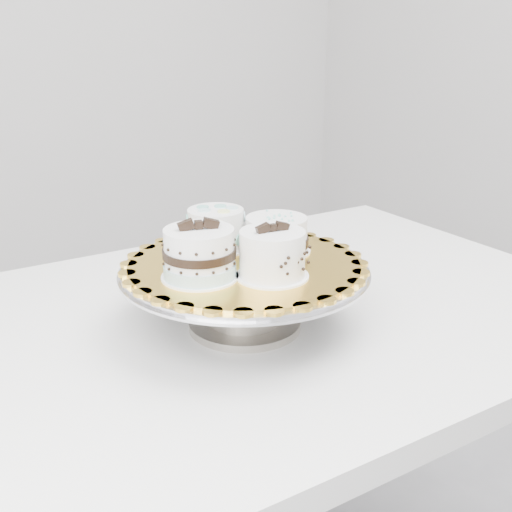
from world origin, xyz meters
TOP-DOWN VIEW (x-y plane):
  - table at (-0.01, 0.16)m, footprint 1.30×0.95m
  - cake_stand at (-0.05, 0.11)m, footprint 0.38×0.38m
  - cake_board at (-0.05, 0.11)m, footprint 0.37×0.37m
  - cake_swirl at (-0.06, 0.04)m, footprint 0.11×0.11m
  - cake_banded at (-0.14, 0.11)m, footprint 0.13×0.13m
  - cake_dots at (-0.05, 0.19)m, footprint 0.11×0.11m
  - cake_ribbon at (0.02, 0.12)m, footprint 0.11×0.11m

SIDE VIEW (x-z plane):
  - table at x=-0.01m, z-range 0.30..1.05m
  - cake_stand at x=-0.05m, z-range 0.77..0.87m
  - cake_board at x=-0.05m, z-range 0.85..0.86m
  - cake_ribbon at x=0.02m, z-range 0.86..0.91m
  - cake_swirl at x=-0.06m, z-range 0.85..0.93m
  - cake_banded at x=-0.14m, z-range 0.85..0.94m
  - cake_dots at x=-0.05m, z-range 0.86..0.93m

